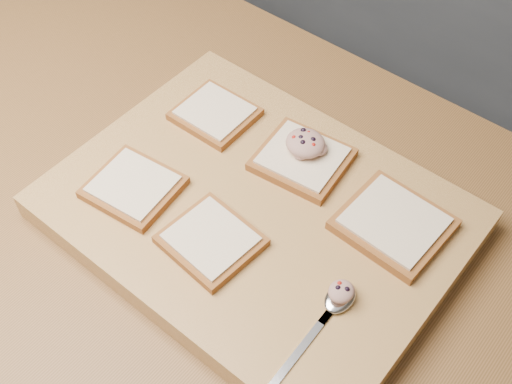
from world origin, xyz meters
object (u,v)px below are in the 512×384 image
(bread_far_center, at_px, (302,159))
(spoon, at_px, (335,305))
(tuna_salad_dollop, at_px, (305,143))
(cutting_board, at_px, (256,214))

(bread_far_center, xyz_separation_m, spoon, (0.17, -0.16, -0.00))
(bread_far_center, bearing_deg, spoon, -43.68)
(tuna_salad_dollop, bearing_deg, bread_far_center, -69.98)
(cutting_board, height_order, spoon, spoon)
(tuna_salad_dollop, bearing_deg, cutting_board, -89.69)
(tuna_salad_dollop, relative_size, spoon, 0.34)
(cutting_board, distance_m, tuna_salad_dollop, 0.12)
(spoon, bearing_deg, cutting_board, 160.54)
(cutting_board, height_order, tuna_salad_dollop, tuna_salad_dollop)
(cutting_board, relative_size, bread_far_center, 3.97)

